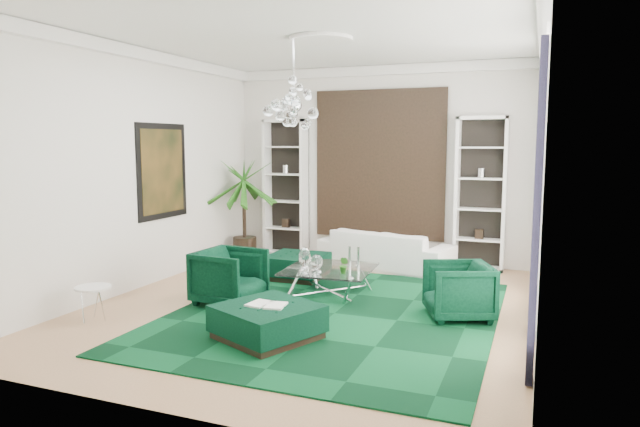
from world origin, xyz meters
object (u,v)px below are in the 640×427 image
at_px(ottoman_side, 297,267).
at_px(sofa, 386,249).
at_px(armchair_left, 230,277).
at_px(ottoman_front, 268,322).
at_px(coffee_table, 330,282).
at_px(side_table, 94,304).
at_px(palm, 244,195).
at_px(armchair_right, 458,291).

bearing_deg(ottoman_side, sofa, 48.49).
distance_m(armchair_left, ottoman_front, 1.68).
height_order(armchair_left, ottoman_front, armchair_left).
height_order(coffee_table, ottoman_side, coffee_table).
relative_size(ottoman_side, ottoman_front, 0.90).
relative_size(side_table, palm, 0.18).
distance_m(armchair_left, side_table, 1.85).
bearing_deg(armchair_left, sofa, -21.62).
relative_size(ottoman_side, side_table, 2.03).
relative_size(sofa, armchair_left, 2.76).
height_order(ottoman_side, side_table, side_table).
bearing_deg(armchair_left, ottoman_front, -130.38).
bearing_deg(ottoman_front, ottoman_side, 107.09).
xyz_separation_m(ottoman_side, side_table, (-1.56, -3.11, 0.01)).
bearing_deg(palm, armchair_right, -28.87).
xyz_separation_m(sofa, ottoman_side, (-1.20, -1.36, -0.15)).
height_order(armchair_right, palm, palm).
distance_m(armchair_left, ottoman_side, 1.80).
bearing_deg(sofa, ottoman_side, 60.32).
xyz_separation_m(sofa, armchair_right, (1.69, -2.64, 0.02)).
xyz_separation_m(ottoman_side, ottoman_front, (0.90, -2.93, -0.00)).
bearing_deg(armchair_left, side_table, 140.62).
height_order(armchair_left, armchair_right, armchair_left).
height_order(armchair_right, ottoman_side, armchair_right).
bearing_deg(ottoman_side, armchair_right, -23.92).
distance_m(armchair_right, palm, 5.33).
bearing_deg(armchair_right, palm, -141.49).
distance_m(sofa, armchair_right, 3.14).
distance_m(coffee_table, ottoman_front, 2.06).
height_order(sofa, coffee_table, sofa).
height_order(ottoman_side, palm, palm).
xyz_separation_m(sofa, palm, (-2.91, -0.11, 0.93)).
distance_m(armchair_left, palm, 3.45).
bearing_deg(ottoman_side, coffee_table, -43.43).
height_order(ottoman_front, palm, palm).
height_order(coffee_table, palm, palm).
bearing_deg(armchair_left, ottoman_side, -5.44).
xyz_separation_m(armchair_right, ottoman_side, (-2.89, 1.28, -0.17)).
bearing_deg(palm, sofa, 2.10).
bearing_deg(side_table, sofa, 58.30).
height_order(armchair_left, side_table, armchair_left).
xyz_separation_m(armchair_left, armchair_right, (3.18, 0.48, -0.02)).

